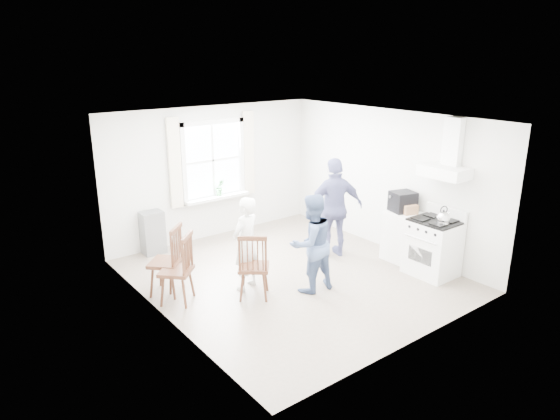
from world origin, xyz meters
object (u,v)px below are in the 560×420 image
object	(u,v)px
stereo_stack	(403,202)
person_right	(335,208)
person_mid	(311,243)
person_left	(246,244)
low_cabinet	(402,236)
gas_stove	(433,247)
windsor_chair_c	(183,261)
windsor_chair_a	(172,253)
windsor_chair_b	(253,260)

from	to	relation	value
stereo_stack	person_right	size ratio (longest dim) A/B	0.26
person_right	person_mid	bearing A→B (deg)	52.57
person_left	stereo_stack	bearing A→B (deg)	146.52
low_cabinet	person_right	distance (m)	1.28
gas_stove	windsor_chair_c	xyz separation A→B (m)	(-3.73, 1.61, 0.17)
low_cabinet	stereo_stack	world-z (taller)	stereo_stack
gas_stove	person_right	size ratio (longest dim) A/B	0.62
windsor_chair_c	person_right	distance (m)	3.00
windsor_chair_a	person_right	size ratio (longest dim) A/B	0.61
windsor_chair_b	windsor_chair_c	xyz separation A→B (m)	(-0.84, 0.57, 0.02)
person_mid	windsor_chair_b	bearing A→B (deg)	-13.54
windsor_chair_b	low_cabinet	bearing A→B (deg)	-6.61
stereo_stack	person_mid	world-z (taller)	person_mid
low_cabinet	person_mid	bearing A→B (deg)	177.75
windsor_chair_a	person_left	xyz separation A→B (m)	(0.98, -0.52, 0.07)
windsor_chair_a	windsor_chair_b	world-z (taller)	windsor_chair_a
gas_stove	windsor_chair_a	distance (m)	4.22
stereo_stack	person_left	size ratio (longest dim) A/B	0.32
windsor_chair_a	gas_stove	bearing A→B (deg)	-27.78
gas_stove	person_mid	distance (m)	2.16
windsor_chair_b	person_mid	distance (m)	0.94
gas_stove	person_right	distance (m)	1.80
windsor_chair_c	person_mid	size ratio (longest dim) A/B	0.70
windsor_chair_a	person_right	xyz separation A→B (m)	(2.99, -0.38, 0.23)
stereo_stack	windsor_chair_c	world-z (taller)	stereo_stack
windsor_chair_b	person_mid	size ratio (longest dim) A/B	0.68
gas_stove	person_right	world-z (taller)	person_right
windsor_chair_b	person_right	distance (m)	2.23
low_cabinet	windsor_chair_a	bearing A→B (deg)	161.59
windsor_chair_b	windsor_chair_c	bearing A→B (deg)	146.15
person_mid	low_cabinet	bearing A→B (deg)	-179.51
windsor_chair_c	person_left	size ratio (longest dim) A/B	0.73
gas_stove	person_right	xyz separation A→B (m)	(-0.74, 1.59, 0.42)
gas_stove	person_mid	bearing A→B (deg)	158.56
low_cabinet	person_left	bearing A→B (deg)	165.15
gas_stove	windsor_chair_a	bearing A→B (deg)	152.22
gas_stove	person_left	xyz separation A→B (m)	(-2.74, 1.45, 0.26)
low_cabinet	windsor_chair_a	xyz separation A→B (m)	(-3.80, 1.26, 0.22)
stereo_stack	person_left	world-z (taller)	person_left
gas_stove	person_mid	xyz separation A→B (m)	(-1.99, 0.78, 0.29)
person_left	person_mid	distance (m)	1.01
windsor_chair_c	person_mid	bearing A→B (deg)	-25.44
stereo_stack	windsor_chair_a	size ratio (longest dim) A/B	0.43
gas_stove	windsor_chair_b	xyz separation A→B (m)	(-2.88, 1.04, 0.16)
gas_stove	windsor_chair_b	world-z (taller)	gas_stove
windsor_chair_a	windsor_chair_b	size ratio (longest dim) A/B	1.05
person_left	windsor_chair_b	bearing A→B (deg)	51.29
gas_stove	low_cabinet	size ratio (longest dim) A/B	1.24
windsor_chair_b	person_mid	xyz separation A→B (m)	(0.90, -0.26, 0.13)
gas_stove	windsor_chair_c	size ratio (longest dim) A/B	1.04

